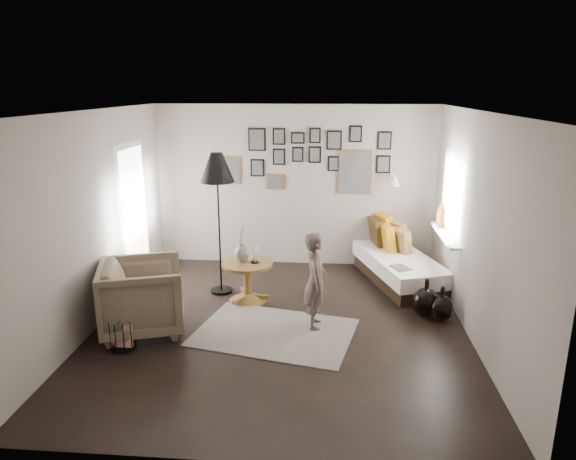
# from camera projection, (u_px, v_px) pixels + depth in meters

# --- Properties ---
(ground) EXTENTS (4.80, 4.80, 0.00)m
(ground) POSITION_uv_depth(u_px,v_px,m) (281.00, 326.00, 6.34)
(ground) COLOR black
(ground) RESTS_ON ground
(wall_back) EXTENTS (4.50, 0.00, 4.50)m
(wall_back) POSITION_uv_depth(u_px,v_px,m) (295.00, 187.00, 8.30)
(wall_back) COLOR gray
(wall_back) RESTS_ON ground
(wall_front) EXTENTS (4.50, 0.00, 4.50)m
(wall_front) POSITION_uv_depth(u_px,v_px,m) (248.00, 311.00, 3.69)
(wall_front) COLOR gray
(wall_front) RESTS_ON ground
(wall_left) EXTENTS (0.00, 4.80, 4.80)m
(wall_left) POSITION_uv_depth(u_px,v_px,m) (94.00, 221.00, 6.17)
(wall_left) COLOR gray
(wall_left) RESTS_ON ground
(wall_right) EXTENTS (0.00, 4.80, 4.80)m
(wall_right) POSITION_uv_depth(u_px,v_px,m) (477.00, 229.00, 5.81)
(wall_right) COLOR gray
(wall_right) RESTS_ON ground
(ceiling) EXTENTS (4.80, 4.80, 0.00)m
(ceiling) POSITION_uv_depth(u_px,v_px,m) (280.00, 111.00, 5.64)
(ceiling) COLOR white
(ceiling) RESTS_ON wall_back
(door_left) EXTENTS (0.00, 2.14, 2.14)m
(door_left) POSITION_uv_depth(u_px,v_px,m) (134.00, 217.00, 7.39)
(door_left) COLOR white
(door_left) RESTS_ON wall_left
(window_right) EXTENTS (0.15, 1.32, 1.30)m
(window_right) POSITION_uv_depth(u_px,v_px,m) (443.00, 229.00, 7.21)
(window_right) COLOR white
(window_right) RESTS_ON wall_right
(gallery_wall) EXTENTS (2.74, 0.03, 1.08)m
(gallery_wall) POSITION_uv_depth(u_px,v_px,m) (313.00, 160.00, 8.14)
(gallery_wall) COLOR brown
(gallery_wall) RESTS_ON wall_back
(wall_sconce) EXTENTS (0.18, 0.36, 0.16)m
(wall_sconce) POSITION_uv_depth(u_px,v_px,m) (394.00, 181.00, 7.87)
(wall_sconce) COLOR white
(wall_sconce) RESTS_ON wall_back
(rug) EXTENTS (2.07, 1.66, 0.01)m
(rug) POSITION_uv_depth(u_px,v_px,m) (275.00, 332.00, 6.18)
(rug) COLOR beige
(rug) RESTS_ON ground
(pedestal_table) EXTENTS (0.70, 0.70, 0.55)m
(pedestal_table) POSITION_uv_depth(u_px,v_px,m) (248.00, 283.00, 7.06)
(pedestal_table) COLOR brown
(pedestal_table) RESTS_ON ground
(vase) EXTENTS (0.20, 0.20, 0.50)m
(vase) POSITION_uv_depth(u_px,v_px,m) (241.00, 251.00, 6.96)
(vase) COLOR black
(vase) RESTS_ON pedestal_table
(candles) EXTENTS (0.12, 0.12, 0.26)m
(candles) POSITION_uv_depth(u_px,v_px,m) (255.00, 254.00, 6.94)
(candles) COLOR black
(candles) RESTS_ON pedestal_table
(daybed) EXTENTS (1.33, 2.00, 0.91)m
(daybed) POSITION_uv_depth(u_px,v_px,m) (398.00, 262.00, 7.79)
(daybed) COLOR black
(daybed) RESTS_ON ground
(magazine_on_daybed) EXTENTS (0.31, 0.34, 0.01)m
(magazine_on_daybed) POSITION_uv_depth(u_px,v_px,m) (401.00, 268.00, 7.14)
(magazine_on_daybed) COLOR black
(magazine_on_daybed) RESTS_ON daybed
(armchair) EXTENTS (1.20, 1.18, 0.87)m
(armchair) POSITION_uv_depth(u_px,v_px,m) (143.00, 297.00, 6.13)
(armchair) COLOR #6E604A
(armchair) RESTS_ON ground
(armchair_cushion) EXTENTS (0.49, 0.50, 0.18)m
(armchair_cushion) POSITION_uv_depth(u_px,v_px,m) (146.00, 292.00, 6.17)
(armchair_cushion) COLOR beige
(armchair_cushion) RESTS_ON armchair
(floor_lamp) EXTENTS (0.47, 0.47, 2.01)m
(floor_lamp) POSITION_uv_depth(u_px,v_px,m) (217.00, 173.00, 6.96)
(floor_lamp) COLOR black
(floor_lamp) RESTS_ON ground
(magazine_basket) EXTENTS (0.33, 0.33, 0.35)m
(magazine_basket) POSITION_uv_depth(u_px,v_px,m) (122.00, 334.00, 5.78)
(magazine_basket) COLOR black
(magazine_basket) RESTS_ON ground
(demijohn_large) EXTENTS (0.34, 0.34, 0.50)m
(demijohn_large) POSITION_uv_depth(u_px,v_px,m) (425.00, 302.00, 6.57)
(demijohn_large) COLOR black
(demijohn_large) RESTS_ON ground
(demijohn_small) EXTENTS (0.30, 0.30, 0.46)m
(demijohn_small) POSITION_uv_depth(u_px,v_px,m) (441.00, 308.00, 6.45)
(demijohn_small) COLOR black
(demijohn_small) RESTS_ON ground
(child) EXTENTS (0.33, 0.46, 1.20)m
(child) POSITION_uv_depth(u_px,v_px,m) (315.00, 281.00, 6.19)
(child) COLOR brown
(child) RESTS_ON ground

